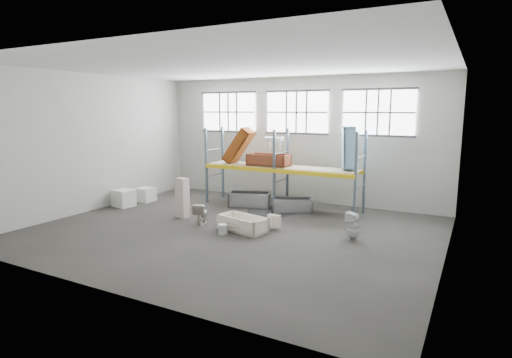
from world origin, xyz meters
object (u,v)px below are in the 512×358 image
Objects in this scene: steel_tub_left at (250,199)px; cistern_tall at (182,198)px; bathtub_beige at (243,223)px; toilet_beige at (201,213)px; toilet_white at (353,226)px; rust_tub_flat at (269,160)px; steel_tub_right at (293,205)px; carton_near at (124,198)px; bucket at (223,229)px; blue_tub_upright at (348,148)px.

cistern_tall is at bearing -117.22° from steel_tub_left.
bathtub_beige is 2.22× the size of toilet_beige.
bathtub_beige is at bearing -66.98° from toilet_white.
toilet_white is (5.91, 0.30, -0.28)m from cistern_tall.
toilet_white is at bearing 13.91° from cistern_tall.
toilet_white is 0.51× the size of rust_tub_flat.
steel_tub_left is at bearing -111.80° from toilet_beige.
steel_tub_left is (1.29, 2.50, -0.40)m from cistern_tall.
toilet_white reaches higher than steel_tub_left.
cistern_tall is 4.01m from steel_tub_right.
steel_tub_left is 4.89m from carton_near.
steel_tub_left is 1.12× the size of steel_tub_right.
toilet_beige is 2.27× the size of bucket.
cistern_tall is (-2.66, 0.43, 0.46)m from bathtub_beige.
steel_tub_right is 4.51× the size of bucket.
cistern_tall is 2.60m from bucket.
steel_tub_left is 1.06× the size of blue_tub_upright.
steel_tub_right is at bearing 1.37° from steel_tub_left.
rust_tub_flat reaches higher than toilet_beige.
cistern_tall is 1.70× the size of toilet_white.
toilet_beige is 0.93× the size of carton_near.
toilet_beige reaches higher than carton_near.
blue_tub_upright is at bearing 58.31° from bucket.
blue_tub_upright is at bearing 9.93° from steel_tub_left.
bathtub_beige is 1.00× the size of steel_tub_left.
bucket is (0.42, -3.91, -1.66)m from rust_tub_flat.
bathtub_beige is 1.13× the size of cistern_tall.
blue_tub_upright reaches higher than rust_tub_flat.
bathtub_beige is at bearing -6.88° from carton_near.
toilet_white reaches higher than carton_near.
bathtub_beige is at bearing -64.82° from steel_tub_left.
rust_tub_flat is 1.08× the size of blue_tub_upright.
blue_tub_upright is 8.71m from carton_near.
blue_tub_upright reaches higher than cistern_tall.
bathtub_beige is 1.06× the size of blue_tub_upright.
carton_near is (-4.35, -2.24, 0.04)m from steel_tub_left.
cistern_tall is at bearing -38.04° from toilet_beige.
toilet_beige is 0.50× the size of steel_tub_right.
steel_tub_right is at bearing -162.14° from blue_tub_upright.
cistern_tall is 6.05m from blue_tub_upright.
toilet_white is at bearing -70.29° from blue_tub_upright.
rust_tub_flat is (0.62, 0.37, 1.53)m from steel_tub_left.
cistern_tall reaches higher than bathtub_beige.
toilet_white is 4.96m from rust_tub_flat.
bucket is at bearing -83.93° from rust_tub_flat.
steel_tub_right is at bearing 20.44° from carton_near.
blue_tub_upright reaches higher than toilet_beige.
rust_tub_flat is 3.05m from blue_tub_upright.
toilet_beige is (-1.59, 0.03, 0.12)m from bathtub_beige.
steel_tub_right is at bearing 50.69° from cistern_tall.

